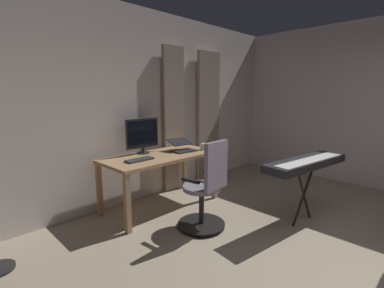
{
  "coord_description": "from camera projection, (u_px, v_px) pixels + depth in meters",
  "views": [
    {
      "loc": [
        2.56,
        0.2,
        1.56
      ],
      "look_at": [
        0.27,
        -2.07,
        0.97
      ],
      "focal_mm": 25.65,
      "sensor_mm": 36.0,
      "label": 1
    }
  ],
  "objects": [
    {
      "name": "curtain_right_panel",
      "position": [
        174.0,
        120.0,
        4.37
      ],
      "size": [
        0.41,
        0.06,
        2.28
      ],
      "primitive_type": "cube",
      "color": "gray",
      "rests_on": "ground"
    },
    {
      "name": "desk",
      "position": [
        161.0,
        161.0,
        3.76
      ],
      "size": [
        1.59,
        0.74,
        0.74
      ],
      "color": "tan",
      "rests_on": "ground"
    },
    {
      "name": "piano_keyboard",
      "position": [
        306.0,
        164.0,
        3.26
      ],
      "size": [
        1.32,
        0.49,
        0.81
      ],
      "rotation": [
        0.0,
        0.0,
        -0.14
      ],
      "color": "black",
      "rests_on": "ground"
    },
    {
      "name": "laptop",
      "position": [
        182.0,
        147.0,
        3.98
      ],
      "size": [
        0.36,
        0.37,
        0.17
      ],
      "rotation": [
        0.0,
        0.0,
        -0.1
      ],
      "color": "#232328",
      "rests_on": "desk"
    },
    {
      "name": "office_chair",
      "position": [
        206.0,
        190.0,
        3.14
      ],
      "size": [
        0.56,
        0.56,
        1.05
      ],
      "rotation": [
        0.0,
        0.0,
        3.23
      ],
      "color": "black",
      "rests_on": "ground"
    },
    {
      "name": "curtain_left_panel",
      "position": [
        208.0,
        117.0,
        4.96
      ],
      "size": [
        0.53,
        0.06,
        2.28
      ],
      "primitive_type": "cube",
      "color": "gray",
      "rests_on": "ground"
    },
    {
      "name": "mug_coffee",
      "position": [
        204.0,
        147.0,
        4.07
      ],
      "size": [
        0.13,
        0.09,
        0.09
      ],
      "color": "white",
      "rests_on": "desk"
    },
    {
      "name": "computer_monitor",
      "position": [
        143.0,
        134.0,
        3.79
      ],
      "size": [
        0.52,
        0.18,
        0.49
      ],
      "color": "#232328",
      "rests_on": "desk"
    },
    {
      "name": "computer_keyboard",
      "position": [
        140.0,
        160.0,
        3.41
      ],
      "size": [
        0.36,
        0.14,
        0.02
      ],
      "primitive_type": "cube",
      "color": "#333338",
      "rests_on": "desk"
    },
    {
      "name": "back_room_partition",
      "position": [
        152.0,
        106.0,
        4.17
      ],
      "size": [
        5.51,
        0.1,
        2.75
      ],
      "primitive_type": "cube",
      "color": "silver",
      "rests_on": "ground"
    }
  ]
}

